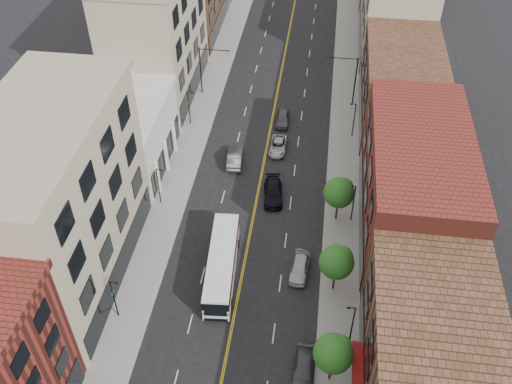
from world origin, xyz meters
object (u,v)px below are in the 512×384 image
at_px(car_parked_far, 300,267).
at_px(car_lane_b, 278,146).
at_px(car_lane_behind, 235,157).
at_px(car_parked_mid, 303,370).
at_px(car_lane_c, 283,118).
at_px(car_lane_a, 273,192).
at_px(city_bus, 222,263).

height_order(car_parked_far, car_lane_b, car_parked_far).
bearing_deg(car_lane_behind, car_parked_mid, 105.36).
bearing_deg(car_lane_behind, car_lane_c, -123.88).
height_order(car_parked_far, car_lane_behind, car_lane_behind).
bearing_deg(car_parked_far, car_lane_b, 105.97).
bearing_deg(car_lane_a, car_lane_c, 84.41).
relative_size(city_bus, car_lane_c, 2.71).
height_order(city_bus, car_lane_b, city_bus).
bearing_deg(car_lane_a, car_lane_behind, 126.00).
bearing_deg(car_lane_behind, city_bus, 90.04).
height_order(city_bus, car_parked_mid, city_bus).
relative_size(car_parked_mid, car_lane_c, 1.07).
distance_m(city_bus, car_parked_mid, 13.66).
height_order(car_lane_a, car_lane_c, car_lane_a).
height_order(car_parked_mid, car_parked_far, car_parked_far).
bearing_deg(car_lane_a, car_parked_far, -77.16).
xyz_separation_m(car_lane_behind, car_lane_a, (5.50, -5.91, -0.05)).
bearing_deg(car_lane_c, car_lane_a, -90.53).
relative_size(car_lane_behind, car_lane_a, 0.94).
height_order(city_bus, car_parked_far, city_bus).
relative_size(city_bus, car_lane_behind, 2.39).
bearing_deg(car_lane_c, car_parked_far, -82.55).
distance_m(city_bus, car_lane_b, 21.85).
xyz_separation_m(city_bus, car_lane_b, (3.50, 21.54, -1.12)).
xyz_separation_m(car_parked_far, car_lane_behind, (-9.46, 16.91, 0.03)).
bearing_deg(car_lane_c, car_parked_mid, -83.63).
bearing_deg(car_parked_mid, car_lane_behind, 112.40).
bearing_deg(car_parked_far, car_lane_behind, 123.09).
distance_m(car_parked_far, car_lane_a, 11.69).
xyz_separation_m(car_lane_a, car_lane_c, (-0.36, 15.26, -0.02)).
distance_m(car_lane_a, car_lane_b, 9.15).
bearing_deg(car_lane_behind, car_lane_b, -152.94).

